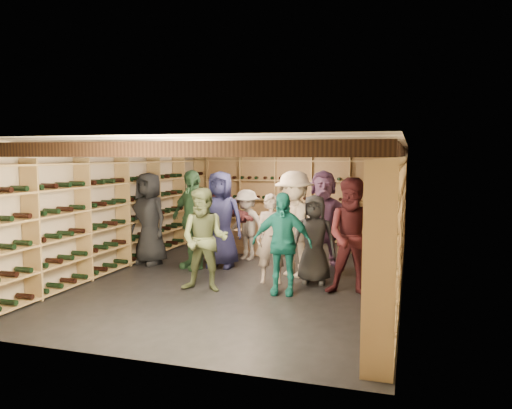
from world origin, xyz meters
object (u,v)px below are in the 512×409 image
object	(u,v)px
crate_stack_right	(245,241)
person_8	(354,237)
person_5	(220,220)
person_3	(294,224)
person_10	(192,220)
person_4	(282,243)
person_0	(149,218)
person_6	(220,219)
person_9	(247,225)
person_12	(314,239)
person_11	(323,218)
crate_loose	(349,248)
person_2	(205,240)
crate_stack_left	(254,236)
person_7	(272,238)

from	to	relation	value
crate_stack_right	person_8	bearing A→B (deg)	-45.72
person_5	person_3	bearing A→B (deg)	-19.57
person_3	person_10	bearing A→B (deg)	-159.40
person_4	person_8	distance (m)	1.13
person_0	person_5	bearing A→B (deg)	45.67
person_4	person_6	distance (m)	2.21
person_9	person_6	bearing A→B (deg)	-84.90
person_5	person_12	size ratio (longest dim) A/B	1.13
person_4	person_11	world-z (taller)	person_11
person_8	crate_loose	bearing A→B (deg)	96.83
person_12	person_11	bearing A→B (deg)	87.75
person_2	person_10	distance (m)	1.67
person_8	person_3	bearing A→B (deg)	139.27
person_0	crate_stack_left	bearing A→B (deg)	58.99
person_2	person_8	size ratio (longest dim) A/B	0.90
person_5	person_8	xyz separation A→B (m)	(2.92, -1.78, 0.07)
person_5	person_7	size ratio (longest dim) A/B	1.12
person_11	person_7	bearing A→B (deg)	-123.78
person_3	person_12	distance (m)	0.62
person_8	person_9	world-z (taller)	person_8
person_2	person_8	world-z (taller)	person_8
person_2	person_3	bearing A→B (deg)	47.00
crate_loose	person_6	xyz separation A→B (m)	(-2.23, -2.25, 0.86)
crate_stack_left	person_9	world-z (taller)	person_9
person_0	person_10	bearing A→B (deg)	10.87
crate_stack_left	person_12	world-z (taller)	person_12
person_10	person_12	xyz separation A→B (m)	(2.45, -0.40, -0.20)
crate_stack_right	person_5	bearing A→B (deg)	-100.56
person_7	person_8	size ratio (longest dim) A/B	0.83
person_4	person_11	size ratio (longest dim) A/B	0.85
person_8	person_11	bearing A→B (deg)	111.20
crate_loose	person_8	world-z (taller)	person_8
crate_loose	person_9	xyz separation A→B (m)	(-1.97, -1.43, 0.65)
person_3	person_9	distance (m)	1.71
crate_stack_left	crate_stack_right	bearing A→B (deg)	147.55
person_4	person_10	xyz separation A→B (m)	(-2.09, 1.22, 0.15)
person_6	person_8	bearing A→B (deg)	-27.56
person_0	person_3	xyz separation A→B (m)	(3.03, -0.14, 0.03)
person_7	person_10	bearing A→B (deg)	149.06
person_2	crate_loose	bearing A→B (deg)	61.34
person_2	person_8	distance (m)	2.37
crate_stack_left	person_3	bearing A→B (deg)	-52.21
person_2	person_5	size ratio (longest dim) A/B	0.97
crate_stack_right	person_9	xyz separation A→B (m)	(0.28, -0.71, 0.48)
person_4	person_8	world-z (taller)	person_8
crate_stack_left	person_5	bearing A→B (deg)	-119.02
crate_stack_right	person_6	world-z (taller)	person_6
person_7	person_9	distance (m)	1.98
person_5	person_6	world-z (taller)	person_6
person_11	person_12	distance (m)	1.47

